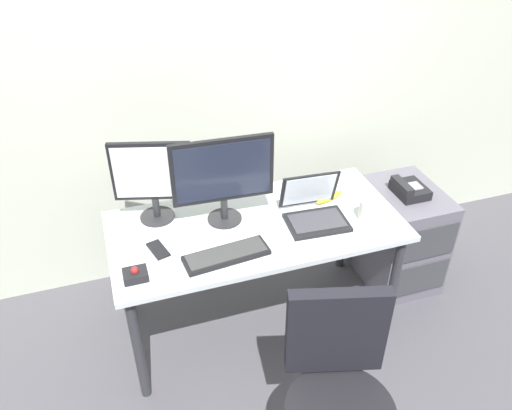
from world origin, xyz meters
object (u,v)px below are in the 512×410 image
object	(u,v)px
keyboard	(226,255)
desk_phone	(409,189)
monitor_side	(152,177)
cell_phone	(158,250)
trackball_mouse	(135,274)
laptop	(314,210)
coffee_mug	(368,210)
file_cabinet	(399,236)
monitor_main	(223,175)
banana	(330,197)
office_chair	(336,409)

from	to	relation	value
keyboard	desk_phone	bearing A→B (deg)	13.77
desk_phone	monitor_side	bearing A→B (deg)	174.78
cell_phone	trackball_mouse	bearing A→B (deg)	-143.33
laptop	coffee_mug	world-z (taller)	laptop
file_cabinet	monitor_main	world-z (taller)	monitor_main
file_cabinet	banana	size ratio (longest dim) A/B	3.40
monitor_side	keyboard	size ratio (longest dim) A/B	1.05
laptop	banana	size ratio (longest dim) A/B	1.72
monitor_side	trackball_mouse	distance (m)	0.52
laptop	cell_phone	world-z (taller)	laptop
laptop	file_cabinet	bearing A→B (deg)	12.41
keyboard	trackball_mouse	size ratio (longest dim) A/B	3.83
file_cabinet	office_chair	xyz separation A→B (m)	(-0.94, -1.04, 0.11)
monitor_main	cell_phone	size ratio (longest dim) A/B	3.64
laptop	cell_phone	size ratio (longest dim) A/B	2.30
monitor_main	coffee_mug	xyz separation A→B (m)	(0.71, -0.23, -0.22)
monitor_main	keyboard	distance (m)	0.40
keyboard	banana	size ratio (longest dim) A/B	2.22
office_chair	laptop	size ratio (longest dim) A/B	2.91
office_chair	keyboard	bearing A→B (deg)	108.71
keyboard	laptop	world-z (taller)	laptop
trackball_mouse	coffee_mug	xyz separation A→B (m)	(1.21, 0.08, 0.03)
monitor_side	coffee_mug	xyz separation A→B (m)	(1.04, -0.35, -0.19)
file_cabinet	keyboard	xyz separation A→B (m)	(-1.19, -0.31, 0.40)
file_cabinet	desk_phone	size ratio (longest dim) A/B	3.23
monitor_side	trackball_mouse	bearing A→B (deg)	-111.16
desk_phone	laptop	world-z (taller)	laptop
laptop	coffee_mug	size ratio (longest dim) A/B	2.88
monitor_main	keyboard	world-z (taller)	monitor_main
monitor_main	monitor_side	world-z (taller)	monitor_main
keyboard	cell_phone	size ratio (longest dim) A/B	2.97
banana	coffee_mug	bearing A→B (deg)	-62.87
file_cabinet	monitor_main	bearing A→B (deg)	-179.41
cell_phone	banana	world-z (taller)	banana
trackball_mouse	banana	xyz separation A→B (m)	(1.10, 0.30, -0.00)
keyboard	coffee_mug	distance (m)	0.79
file_cabinet	banana	xyz separation A→B (m)	(-0.52, -0.02, 0.41)
monitor_side	keyboard	world-z (taller)	monitor_side
trackball_mouse	cell_phone	world-z (taller)	trackball_mouse
cell_phone	coffee_mug	bearing A→B (deg)	-20.05
office_chair	monitor_main	xyz separation A→B (m)	(-0.18, 1.03, 0.55)
keyboard	cell_phone	world-z (taller)	keyboard
monitor_main	laptop	bearing A→B (deg)	-17.01
file_cabinet	office_chair	size ratio (longest dim) A/B	0.68
desk_phone	banana	world-z (taller)	banana
trackball_mouse	cell_phone	distance (m)	0.21
keyboard	cell_phone	bearing A→B (deg)	153.41
keyboard	cell_phone	distance (m)	0.34
desk_phone	trackball_mouse	world-z (taller)	trackball_mouse
desk_phone	coffee_mug	distance (m)	0.46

